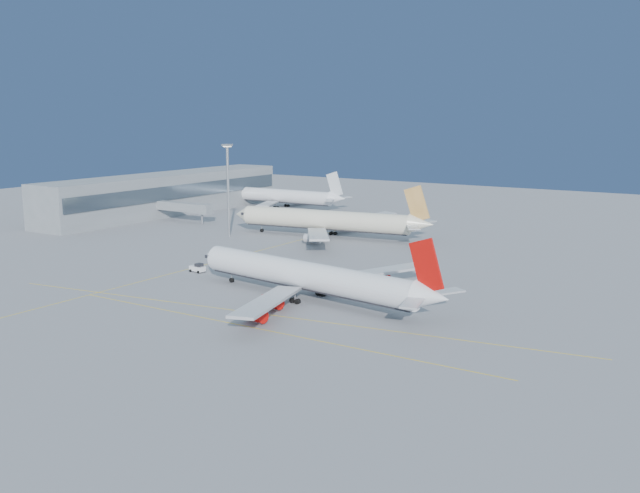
{
  "coord_description": "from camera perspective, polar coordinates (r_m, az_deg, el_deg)",
  "views": [
    {
      "loc": [
        77.69,
        -109.04,
        36.9
      ],
      "look_at": [
        -8.97,
        26.39,
        7.0
      ],
      "focal_mm": 40.0,
      "sensor_mm": 36.0,
      "label": 1
    }
  ],
  "objects": [
    {
      "name": "airliner_third",
      "position": [
        285.63,
        -3.03,
        4.05
      ],
      "size": [
        57.9,
        53.48,
        15.56
      ],
      "rotation": [
        0.0,
        0.0,
        0.03
      ],
      "color": "white",
      "rests_on": "ground"
    },
    {
      "name": "taxiway_lines",
      "position": [
        152.35,
        -5.91,
        -3.53
      ],
      "size": [
        118.86,
        140.0,
        0.02
      ],
      "color": "yellow",
      "rests_on": "ground"
    },
    {
      "name": "airliner_virgin",
      "position": [
        142.98,
        -0.82,
        -2.44
      ],
      "size": [
        64.54,
        57.48,
        15.94
      ],
      "rotation": [
        0.0,
        0.0,
        -0.14
      ],
      "color": "white",
      "rests_on": "ground"
    },
    {
      "name": "ground",
      "position": [
        138.88,
        -2.76,
        -4.89
      ],
      "size": [
        500.0,
        500.0,
        0.0
      ],
      "primitive_type": "plane",
      "color": "slate",
      "rests_on": "ground"
    },
    {
      "name": "airliner_etihad",
      "position": [
        216.21,
        0.75,
        2.1
      ],
      "size": [
        65.4,
        59.88,
        17.09
      ],
      "rotation": [
        0.0,
        0.0,
        0.15
      ],
      "color": "beige",
      "rests_on": "ground"
    },
    {
      "name": "pushback_tug",
      "position": [
        171.49,
        -9.75,
        -1.7
      ],
      "size": [
        3.99,
        2.63,
        2.16
      ],
      "rotation": [
        0.0,
        0.0,
        -0.09
      ],
      "color": "white",
      "rests_on": "ground"
    },
    {
      "name": "light_mast",
      "position": [
        217.74,
        -7.37,
        5.1
      ],
      "size": [
        2.43,
        2.43,
        28.13
      ],
      "color": "gray",
      "rests_on": "ground"
    },
    {
      "name": "jet_bridge",
      "position": [
        250.9,
        -10.65,
        3.09
      ],
      "size": [
        23.6,
        3.6,
        6.9
      ],
      "color": "gray",
      "rests_on": "ground"
    },
    {
      "name": "terminal",
      "position": [
        274.99,
        -12.14,
        4.17
      ],
      "size": [
        18.4,
        110.0,
        15.0
      ],
      "color": "gray",
      "rests_on": "ground"
    }
  ]
}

